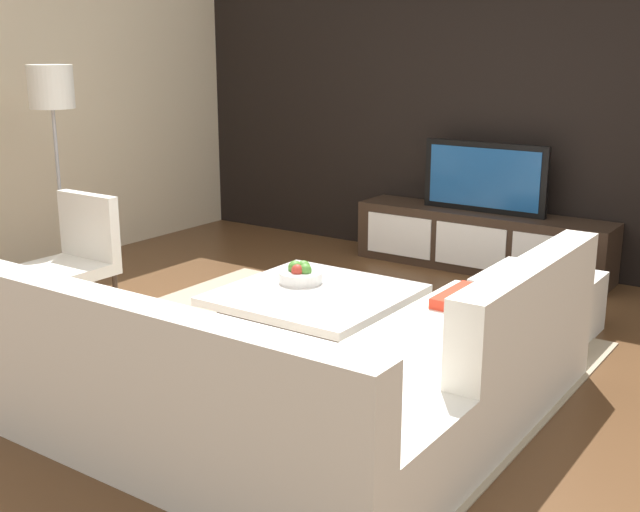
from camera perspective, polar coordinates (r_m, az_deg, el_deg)
ground_plane at (r=4.91m, az=-0.08°, el=-7.24°), size 14.00×14.00×0.00m
feature_wall_back at (r=6.95m, az=12.97°, el=10.80°), size 6.40×0.12×2.80m
side_wall_left at (r=7.02m, az=-21.40°, el=10.20°), size 0.12×5.20×2.80m
area_rug at (r=4.96m, az=-1.03°, el=-6.94°), size 3.10×2.53×0.01m
media_console at (r=6.85m, az=11.46°, el=1.06°), size 2.18×0.45×0.50m
television at (r=6.74m, az=11.70°, el=5.53°), size 1.07×0.06×0.58m
sectional_couch at (r=3.87m, az=-0.97°, el=-8.90°), size 2.44×2.41×0.84m
coffee_table at (r=4.97m, az=-0.37°, el=-4.48°), size 1.07×1.07×0.38m
accent_chair_near at (r=5.66m, az=-17.10°, el=0.28°), size 0.53×0.54×0.87m
floor_lamp at (r=6.37m, az=-18.63°, el=10.53°), size 0.33×0.33×1.71m
ottoman at (r=5.42m, az=15.29°, el=-3.39°), size 0.70×0.70×0.40m
fruit_bowl at (r=5.08m, az=-1.40°, el=-1.32°), size 0.28×0.28×0.14m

